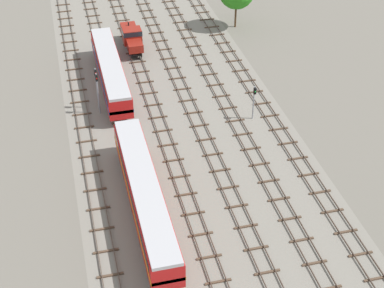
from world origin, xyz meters
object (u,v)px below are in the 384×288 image
(signal_post_near, at_px, (254,98))
(shunter_loco_centre_left_mid, at_px, (132,36))
(passenger_coach_left_nearest, at_px, (145,193))
(signal_post_mid, at_px, (98,89))
(diesel_railcar_left_near, at_px, (110,70))
(signal_post_nearest, at_px, (97,84))

(signal_post_near, bearing_deg, shunter_loco_centre_left_mid, 116.69)
(passenger_coach_left_nearest, xyz_separation_m, signal_post_near, (15.85, 13.79, 0.29))
(passenger_coach_left_nearest, xyz_separation_m, signal_post_mid, (-2.26, 19.58, 0.92))
(diesel_railcar_left_near, xyz_separation_m, signal_post_nearest, (-2.26, -4.84, 0.96))
(signal_post_nearest, xyz_separation_m, signal_post_mid, (-0.00, -1.24, -0.02))
(passenger_coach_left_nearest, xyz_separation_m, diesel_railcar_left_near, (0.00, 25.66, -0.02))
(passenger_coach_left_nearest, bearing_deg, signal_post_mid, 96.59)
(signal_post_nearest, bearing_deg, shunter_loco_centre_left_mid, 66.32)
(passenger_coach_left_nearest, height_order, signal_post_nearest, signal_post_nearest)
(signal_post_nearest, bearing_deg, diesel_railcar_left_near, 64.96)
(signal_post_mid, bearing_deg, diesel_railcar_left_near, 69.59)
(signal_post_near, bearing_deg, diesel_railcar_left_near, 143.16)
(diesel_railcar_left_near, xyz_separation_m, signal_post_mid, (-2.26, -6.08, 0.93))
(diesel_railcar_left_near, bearing_deg, signal_post_mid, -110.41)
(signal_post_near, relative_size, signal_post_mid, 0.81)
(signal_post_nearest, relative_size, signal_post_mid, 1.01)
(passenger_coach_left_nearest, distance_m, signal_post_near, 21.01)
(signal_post_mid, bearing_deg, passenger_coach_left_nearest, -83.41)
(diesel_railcar_left_near, xyz_separation_m, shunter_loco_centre_left_mid, (4.53, 10.64, -0.59))
(passenger_coach_left_nearest, height_order, signal_post_mid, signal_post_mid)
(signal_post_nearest, distance_m, signal_post_mid, 1.24)
(shunter_loco_centre_left_mid, xyz_separation_m, signal_post_nearest, (-6.79, -15.49, 1.54))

